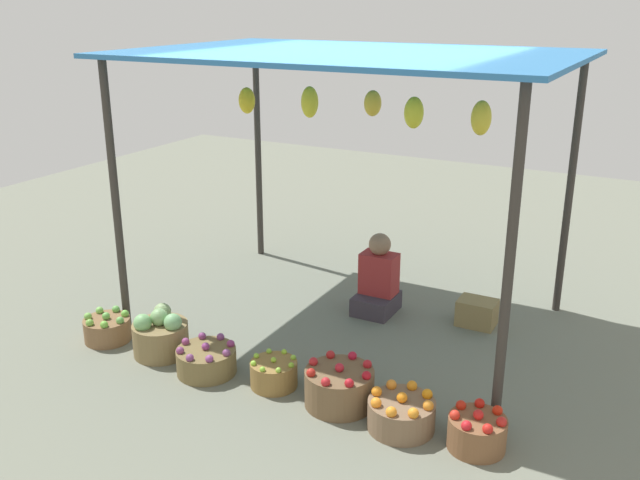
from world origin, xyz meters
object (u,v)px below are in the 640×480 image
at_px(vendor_person, 378,282).
at_px(basket_cabbages, 161,335).
at_px(basket_purple_onions, 206,360).
at_px(basket_oranges, 401,413).
at_px(basket_green_apples, 107,328).
at_px(basket_limes, 274,373).
at_px(basket_red_apples, 339,387).
at_px(wooden_crate_near_vendor, 477,313).
at_px(basket_red_tomatoes, 477,432).

xyz_separation_m(vendor_person, basket_cabbages, (-1.26, -1.66, -0.13)).
distance_m(basket_purple_onions, basket_oranges, 1.67).
distance_m(basket_green_apples, basket_purple_onions, 1.12).
height_order(vendor_person, basket_limes, vendor_person).
xyz_separation_m(basket_cabbages, basket_oranges, (2.20, -0.06, -0.06)).
height_order(vendor_person, basket_red_apples, vendor_person).
bearing_deg(basket_limes, vendor_person, 84.84).
distance_m(basket_oranges, wooden_crate_near_vendor, 1.87).
bearing_deg(basket_oranges, basket_cabbages, 178.32).
height_order(basket_red_apples, basket_red_tomatoes, basket_red_apples).
bearing_deg(basket_purple_onions, basket_green_apples, 177.42).
bearing_deg(basket_cabbages, basket_purple_onions, -8.13).
xyz_separation_m(basket_oranges, basket_red_tomatoes, (0.53, 0.03, 0.01)).
bearing_deg(wooden_crate_near_vendor, basket_purple_onions, -131.50).
bearing_deg(basket_red_tomatoes, basket_oranges, -177.16).
xyz_separation_m(vendor_person, wooden_crate_near_vendor, (0.93, 0.15, -0.18)).
relative_size(basket_cabbages, basket_limes, 1.27).
distance_m(basket_green_apples, basket_red_apples, 2.27).
height_order(vendor_person, wooden_crate_near_vendor, vendor_person).
relative_size(basket_cabbages, wooden_crate_near_vendor, 1.36).
bearing_deg(basket_oranges, basket_red_tomatoes, 2.84).
bearing_deg(vendor_person, basket_oranges, -61.37).
height_order(basket_green_apples, basket_cabbages, basket_cabbages).
bearing_deg(basket_red_tomatoes, wooden_crate_near_vendor, 106.23).
distance_m(basket_red_apples, wooden_crate_near_vendor, 1.87).
relative_size(basket_green_apples, basket_cabbages, 0.87).
relative_size(basket_cabbages, basket_oranges, 0.98).
bearing_deg(vendor_person, basket_red_tomatoes, -49.07).
distance_m(vendor_person, wooden_crate_near_vendor, 0.96).
relative_size(basket_green_apples, basket_purple_onions, 0.84).
bearing_deg(wooden_crate_near_vendor, vendor_person, -170.72).
bearing_deg(wooden_crate_near_vendor, basket_limes, -120.94).
height_order(vendor_person, basket_red_tomatoes, vendor_person).
xyz_separation_m(basket_green_apples, basket_cabbages, (0.59, 0.03, 0.06)).
distance_m(vendor_person, basket_red_tomatoes, 2.25).
height_order(basket_limes, wooden_crate_near_vendor, same).
distance_m(basket_green_apples, basket_limes, 1.70).
bearing_deg(basket_oranges, vendor_person, 118.63).
distance_m(basket_green_apples, wooden_crate_near_vendor, 3.33).
relative_size(basket_limes, wooden_crate_near_vendor, 1.07).
xyz_separation_m(basket_green_apples, basket_purple_onions, (1.11, -0.05, -0.00)).
bearing_deg(basket_green_apples, basket_red_tomatoes, -0.22).
relative_size(basket_cabbages, basket_purple_onions, 0.97).
height_order(basket_cabbages, basket_limes, basket_cabbages).
height_order(basket_cabbages, basket_oranges, basket_cabbages).
bearing_deg(basket_purple_onions, basket_limes, 7.86).
bearing_deg(basket_limes, basket_red_tomatoes, -1.54).
bearing_deg(vendor_person, basket_limes, -95.16).
bearing_deg(basket_limes, basket_red_apples, 0.18).
height_order(basket_red_tomatoes, wooden_crate_near_vendor, basket_red_tomatoes).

